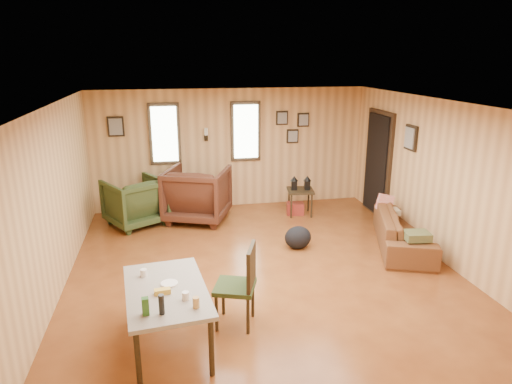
# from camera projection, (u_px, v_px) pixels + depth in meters

# --- Properties ---
(room) EXTENTS (5.54, 6.04, 2.44)m
(room) POSITION_uv_depth(u_px,v_px,m) (269.00, 184.00, 6.70)
(room) COLOR brown
(room) RESTS_ON ground
(sofa) EXTENTS (1.21, 2.03, 0.76)m
(sofa) POSITION_uv_depth(u_px,v_px,m) (404.00, 225.00, 7.39)
(sofa) COLOR brown
(sofa) RESTS_ON ground
(recliner_brown) EXTENTS (1.39, 1.35, 1.12)m
(recliner_brown) POSITION_uv_depth(u_px,v_px,m) (197.00, 192.00, 8.56)
(recliner_brown) COLOR #452114
(recliner_brown) RESTS_ON ground
(recliner_green) EXTENTS (1.25, 1.23, 0.97)m
(recliner_green) POSITION_uv_depth(u_px,v_px,m) (135.00, 200.00, 8.34)
(recliner_green) COLOR #2E3C1B
(recliner_green) RESTS_ON ground
(end_table) EXTENTS (0.63, 0.61, 0.62)m
(end_table) POSITION_uv_depth(u_px,v_px,m) (176.00, 195.00, 9.05)
(end_table) COLOR black
(end_table) RESTS_ON ground
(side_table) EXTENTS (0.56, 0.56, 0.79)m
(side_table) POSITION_uv_depth(u_px,v_px,m) (300.00, 188.00, 8.86)
(side_table) COLOR black
(side_table) RESTS_ON ground
(cooler) EXTENTS (0.36, 0.28, 0.23)m
(cooler) POSITION_uv_depth(u_px,v_px,m) (295.00, 208.00, 8.99)
(cooler) COLOR maroon
(cooler) RESTS_ON ground
(backpack) EXTENTS (0.53, 0.47, 0.37)m
(backpack) POSITION_uv_depth(u_px,v_px,m) (298.00, 237.00, 7.38)
(backpack) COLOR black
(backpack) RESTS_ON ground
(sofa_pillows) EXTENTS (0.52, 1.57, 0.32)m
(sofa_pillows) POSITION_uv_depth(u_px,v_px,m) (401.00, 220.00, 7.27)
(sofa_pillows) COLOR #4F542F
(sofa_pillows) RESTS_ON sofa
(dining_table) EXTENTS (0.95, 1.44, 0.89)m
(dining_table) POSITION_uv_depth(u_px,v_px,m) (166.00, 295.00, 4.73)
(dining_table) COLOR gray
(dining_table) RESTS_ON ground
(dining_chair) EXTENTS (0.57, 0.57, 0.98)m
(dining_chair) POSITION_uv_depth(u_px,v_px,m) (241.00, 281.00, 5.18)
(dining_chair) COLOR #2E3C1B
(dining_chair) RESTS_ON ground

